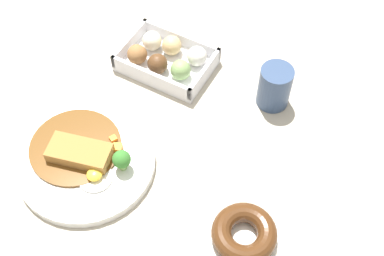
{
  "coord_description": "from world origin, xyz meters",
  "views": [
    {
      "loc": [
        -0.3,
        0.45,
        0.84
      ],
      "look_at": [
        -0.02,
        -0.05,
        0.03
      ],
      "focal_mm": 47.64,
      "sensor_mm": 36.0,
      "label": 1
    }
  ],
  "objects_px": {
    "donut_box": "(166,58)",
    "coffee_mug": "(275,87)",
    "curry_plate": "(86,160)",
    "chocolate_ring_donut": "(244,234)"
  },
  "relations": [
    {
      "from": "chocolate_ring_donut",
      "to": "donut_box",
      "type": "bearing_deg",
      "value": -41.3
    },
    {
      "from": "coffee_mug",
      "to": "donut_box",
      "type": "bearing_deg",
      "value": 4.86
    },
    {
      "from": "donut_box",
      "to": "coffee_mug",
      "type": "relative_size",
      "value": 2.09
    },
    {
      "from": "chocolate_ring_donut",
      "to": "coffee_mug",
      "type": "xyz_separation_m",
      "value": [
        0.08,
        -0.3,
        0.03
      ]
    },
    {
      "from": "donut_box",
      "to": "coffee_mug",
      "type": "xyz_separation_m",
      "value": [
        -0.24,
        -0.02,
        0.02
      ]
    },
    {
      "from": "chocolate_ring_donut",
      "to": "coffee_mug",
      "type": "bearing_deg",
      "value": -75.32
    },
    {
      "from": "donut_box",
      "to": "chocolate_ring_donut",
      "type": "xyz_separation_m",
      "value": [
        -0.32,
        0.28,
        -0.01
      ]
    },
    {
      "from": "curry_plate",
      "to": "donut_box",
      "type": "height_order",
      "value": "curry_plate"
    },
    {
      "from": "curry_plate",
      "to": "donut_box",
      "type": "distance_m",
      "value": 0.29
    },
    {
      "from": "chocolate_ring_donut",
      "to": "curry_plate",
      "type": "bearing_deg",
      "value": 1.38
    }
  ]
}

